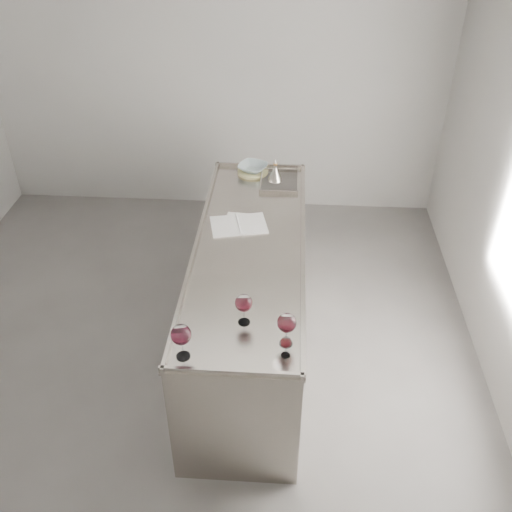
# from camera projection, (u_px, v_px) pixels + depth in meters

# --- Properties ---
(room_shell) EXTENTS (4.54, 5.04, 2.84)m
(room_shell) POSITION_uv_depth(u_px,v_px,m) (163.00, 207.00, 3.45)
(room_shell) COLOR #524F4D
(room_shell) RESTS_ON ground
(counter) EXTENTS (0.77, 2.42, 0.97)m
(counter) POSITION_uv_depth(u_px,v_px,m) (250.00, 297.00, 4.20)
(counter) COLOR gray
(counter) RESTS_ON ground
(wine_glass_left) EXTENTS (0.11, 0.11, 0.22)m
(wine_glass_left) POSITION_uv_depth(u_px,v_px,m) (181.00, 335.00, 2.98)
(wine_glass_left) COLOR white
(wine_glass_left) RESTS_ON counter
(wine_glass_middle) EXTENTS (0.10, 0.10, 0.20)m
(wine_glass_middle) POSITION_uv_depth(u_px,v_px,m) (244.00, 304.00, 3.21)
(wine_glass_middle) COLOR white
(wine_glass_middle) RESTS_ON counter
(wine_glass_right) EXTENTS (0.11, 0.11, 0.21)m
(wine_glass_right) POSITION_uv_depth(u_px,v_px,m) (287.00, 324.00, 3.06)
(wine_glass_right) COLOR white
(wine_glass_right) RESTS_ON counter
(wine_glass_small) EXTENTS (0.06, 0.06, 0.13)m
(wine_glass_small) POSITION_uv_depth(u_px,v_px,m) (286.00, 343.00, 3.02)
(wine_glass_small) COLOR white
(wine_glass_small) RESTS_ON counter
(notebook) EXTENTS (0.45, 0.36, 0.02)m
(notebook) POSITION_uv_depth(u_px,v_px,m) (239.00, 225.00, 4.13)
(notebook) COLOR silver
(notebook) RESTS_ON counter
(loose_paper_top) EXTENTS (0.22, 0.30, 0.00)m
(loose_paper_top) POSITION_uv_depth(u_px,v_px,m) (238.00, 223.00, 4.16)
(loose_paper_top) COLOR silver
(loose_paper_top) RESTS_ON counter
(trivet) EXTENTS (0.33, 0.33, 0.02)m
(trivet) POSITION_uv_depth(u_px,v_px,m) (253.00, 172.00, 4.80)
(trivet) COLOR #C3BC7E
(trivet) RESTS_ON counter
(ceramic_bowl) EXTENTS (0.30, 0.30, 0.06)m
(ceramic_bowl) POSITION_uv_depth(u_px,v_px,m) (253.00, 168.00, 4.78)
(ceramic_bowl) COLOR #8B9EA2
(ceramic_bowl) RESTS_ON trivet
(wine_funnel) EXTENTS (0.13, 0.13, 0.19)m
(wine_funnel) POSITION_uv_depth(u_px,v_px,m) (275.00, 174.00, 4.67)
(wine_funnel) COLOR #A69F94
(wine_funnel) RESTS_ON counter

